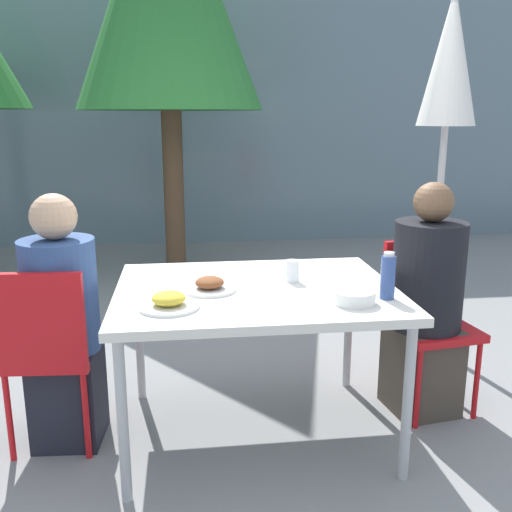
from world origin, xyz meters
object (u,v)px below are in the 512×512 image
object	(u,v)px
person_left	(63,329)
bottle	(388,276)
chair_right	(425,310)
person_right	(426,308)
chair_left	(48,344)
drinking_cup	(293,271)
closed_umbrella	(449,80)
salad_bowl	(354,297)

from	to	relation	value
person_left	bottle	world-z (taller)	person_left
chair_right	person_right	distance (m)	0.10
chair_left	bottle	world-z (taller)	bottle
bottle	drinking_cup	distance (m)	0.47
person_left	person_right	bearing A→B (deg)	6.23
closed_umbrella	drinking_cup	distance (m)	1.71
chair_left	person_right	size ratio (longest dim) A/B	0.73
drinking_cup	bottle	bearing A→B (deg)	-40.39
bottle	chair_left	bearing A→B (deg)	171.59
chair_left	chair_right	bearing A→B (deg)	11.03
salad_bowl	person_left	bearing A→B (deg)	165.06
person_left	closed_umbrella	xyz separation A→B (m)	(2.21, 0.90, 1.17)
chair_right	drinking_cup	bearing A→B (deg)	2.65
chair_left	person_right	bearing A→B (deg)	8.52
chair_left	chair_right	size ratio (longest dim) A/B	1.00
bottle	salad_bowl	bearing A→B (deg)	-164.92
bottle	closed_umbrella	bearing A→B (deg)	57.35
person_left	drinking_cup	bearing A→B (deg)	4.53
chair_left	salad_bowl	world-z (taller)	chair_left
person_right	bottle	size ratio (longest dim) A/B	5.85
chair_right	closed_umbrella	distance (m)	1.47
closed_umbrella	salad_bowl	world-z (taller)	closed_umbrella
chair_left	drinking_cup	world-z (taller)	chair_left
person_right	drinking_cup	world-z (taller)	person_right
closed_umbrella	salad_bowl	size ratio (longest dim) A/B	12.40
person_left	person_right	distance (m)	1.79
chair_right	person_right	world-z (taller)	person_right
chair_left	drinking_cup	distance (m)	1.17
person_right	closed_umbrella	bearing A→B (deg)	-124.98
closed_umbrella	person_right	bearing A→B (deg)	-116.63
chair_left	bottle	bearing A→B (deg)	-4.35
salad_bowl	chair_right	bearing A→B (deg)	42.01
chair_right	salad_bowl	distance (m)	0.78
chair_left	salad_bowl	bearing A→B (deg)	-7.17
salad_bowl	closed_umbrella	bearing A→B (deg)	53.16
closed_umbrella	salad_bowl	bearing A→B (deg)	-126.84
closed_umbrella	salad_bowl	xyz separation A→B (m)	(-0.93, -1.24, -0.96)
chair_left	drinking_cup	bearing A→B (deg)	8.34
person_left	bottle	bearing A→B (deg)	-7.60
person_left	drinking_cup	size ratio (longest dim) A/B	11.32
chair_left	chair_right	world-z (taller)	same
drinking_cup	salad_bowl	xyz separation A→B (m)	(0.20, -0.35, -0.02)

